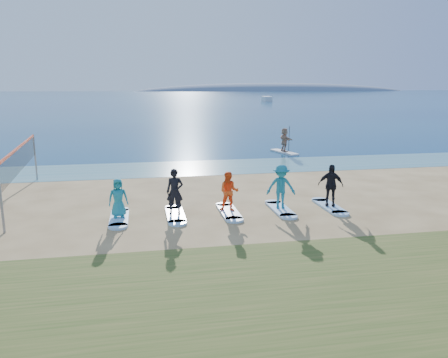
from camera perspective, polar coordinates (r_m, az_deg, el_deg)
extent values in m
plane|color=tan|center=(17.17, 0.91, -5.01)|extent=(600.00, 600.00, 0.00)
plane|color=teal|center=(27.24, -3.54, 1.50)|extent=(600.00, 600.00, 0.00)
plane|color=navy|center=(176.16, -9.81, 10.49)|extent=(600.00, 600.00, 0.00)
ellipsoid|color=slate|center=(331.03, 6.68, 11.36)|extent=(220.00, 56.00, 18.00)
cylinder|color=gray|center=(16.91, -27.14, -2.27)|extent=(0.09, 0.09, 2.50)
cylinder|color=gray|center=(25.63, -23.43, 2.63)|extent=(0.09, 0.09, 2.50)
cube|color=black|center=(21.13, -25.06, 2.41)|extent=(0.85, 8.97, 1.00)
cube|color=red|center=(21.06, -25.19, 3.80)|extent=(0.88, 8.97, 0.10)
cube|color=silver|center=(33.34, 7.87, 3.49)|extent=(1.40, 3.08, 0.12)
imported|color=tan|center=(33.21, 7.92, 5.10)|extent=(0.78, 1.70, 1.77)
cube|color=silver|center=(132.57, 5.59, 10.06)|extent=(2.30, 5.73, 1.46)
cube|color=#A4D4FF|center=(17.41, -13.52, -4.96)|extent=(0.70, 2.20, 0.09)
imported|color=teal|center=(17.19, -13.65, -2.42)|extent=(0.79, 0.57, 1.51)
cube|color=#A4D4FF|center=(17.42, -6.37, -4.67)|extent=(0.70, 2.20, 0.09)
imported|color=black|center=(17.17, -6.44, -1.65)|extent=(0.73, 0.55, 1.80)
cube|color=#A4D4FF|center=(17.70, 0.66, -4.32)|extent=(0.70, 2.20, 0.09)
imported|color=#FF561A|center=(17.48, 0.67, -1.65)|extent=(0.92, 0.81, 1.61)
cube|color=#A4D4FF|center=(18.23, 7.37, -3.92)|extent=(0.70, 2.20, 0.09)
imported|color=teal|center=(17.99, 7.45, -1.00)|extent=(1.29, 0.89, 1.82)
cube|color=#A4D4FF|center=(19.00, 13.60, -3.50)|extent=(0.70, 2.20, 0.09)
imported|color=black|center=(18.78, 13.75, -0.78)|extent=(1.12, 0.79, 1.76)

